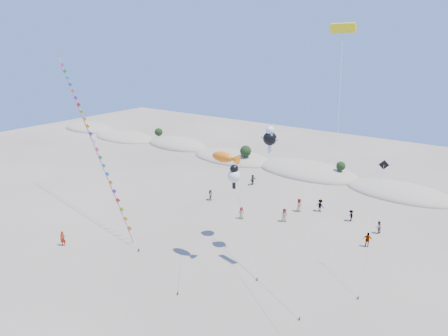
# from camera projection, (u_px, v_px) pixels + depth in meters

# --- Properties ---
(ground) EXTENTS (160.00, 160.00, 0.00)m
(ground) POSITION_uv_depth(u_px,v_px,m) (102.00, 309.00, 32.92)
(ground) COLOR #7E6C57
(ground) RESTS_ON ground
(dune_ridge) EXTENTS (145.30, 11.49, 5.57)m
(dune_ridge) POSITION_uv_depth(u_px,v_px,m) (312.00, 173.00, 67.49)
(dune_ridge) COLOR tan
(dune_ridge) RESTS_ON ground
(kite_train) EXTENTS (23.93, 8.43, 20.79)m
(kite_train) POSITION_uv_depth(u_px,v_px,m) (91.00, 135.00, 48.93)
(kite_train) COLOR #3F2D1E
(kite_train) RESTS_ON ground
(fish_kite) EXTENTS (3.08, 8.29, 12.01)m
(fish_kite) POSITION_uv_depth(u_px,v_px,m) (225.00, 158.00, 37.14)
(fish_kite) COLOR #3F2D1E
(fish_kite) RESTS_ON ground
(cartoon_kite_low) EXTENTS (7.66, 6.97, 9.15)m
(cartoon_kite_low) POSITION_uv_depth(u_px,v_px,m) (234.00, 175.00, 42.90)
(cartoon_kite_low) COLOR #3F2D1E
(cartoon_kite_low) RESTS_ON ground
(cartoon_kite_high) EXTENTS (8.91, 9.11, 14.29)m
(cartoon_kite_high) POSITION_uv_depth(u_px,v_px,m) (270.00, 137.00, 38.21)
(cartoon_kite_high) COLOR #3F2D1E
(cartoon_kite_high) RESTS_ON ground
(parafoil_kite) EXTENTS (6.89, 14.44, 23.86)m
(parafoil_kite) POSITION_uv_depth(u_px,v_px,m) (343.00, 34.00, 30.86)
(parafoil_kite) COLOR #3F2D1E
(parafoil_kite) RESTS_ON ground
(dark_kite) EXTENTS (0.93, 5.62, 11.89)m
(dark_kite) POSITION_uv_depth(u_px,v_px,m) (377.00, 201.00, 34.81)
(dark_kite) COLOR #3F2D1E
(dark_kite) RESTS_ON ground
(flyer_foreground) EXTENTS (0.79, 0.71, 1.80)m
(flyer_foreground) POSITION_uv_depth(u_px,v_px,m) (63.00, 239.00, 43.02)
(flyer_foreground) COLOR red
(flyer_foreground) RESTS_ON ground
(beachgoers) EXTENTS (24.20, 13.15, 1.86)m
(beachgoers) POSITION_uv_depth(u_px,v_px,m) (293.00, 206.00, 51.77)
(beachgoers) COLOR slate
(beachgoers) RESTS_ON ground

